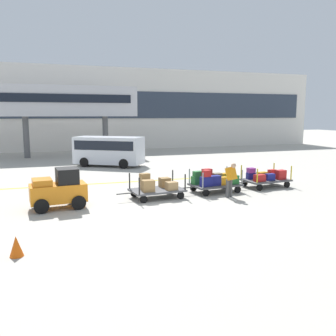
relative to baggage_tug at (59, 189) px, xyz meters
name	(u,v)px	position (x,y,z in m)	size (l,w,h in m)	color
ground_plane	(153,214)	(3.26, -1.92, -0.75)	(120.00, 120.00, 0.00)	#B2ADA0
apron_lead_line	(81,185)	(1.18, 4.60, -0.75)	(14.96, 0.20, 0.01)	yellow
terminal_building	(84,109)	(3.26, 24.06, 3.52)	(53.71, 2.51, 8.52)	silver
jet_bridge	(46,102)	(-0.46, 18.07, 4.01)	(14.26, 3.00, 6.12)	#B7B7BC
baggage_tug	(59,189)	(0.00, 0.00, 0.00)	(2.20, 1.42, 1.58)	orange
baggage_cart_lead	(156,187)	(4.10, 0.43, -0.25)	(3.06, 1.63, 1.10)	#4C4C4F
baggage_cart_middle	(214,181)	(7.06, 0.73, -0.20)	(3.06, 1.63, 1.14)	#4C4C4F
baggage_cart_tail	(266,178)	(10.10, 1.03, -0.27)	(3.06, 1.63, 1.10)	#4C4C4F
baggage_handler	(231,178)	(7.27, -0.48, 0.11)	(0.53, 0.54, 1.56)	#4C4C4C
shuttle_van	(109,149)	(3.71, 11.02, 0.48)	(5.05, 4.22, 2.10)	silver
safety_cone_near	(80,186)	(1.03, 2.82, -0.48)	(0.36, 0.36, 0.55)	orange
safety_cone_far	(16,246)	(-1.20, -4.68, -0.48)	(0.36, 0.36, 0.55)	#EA590F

